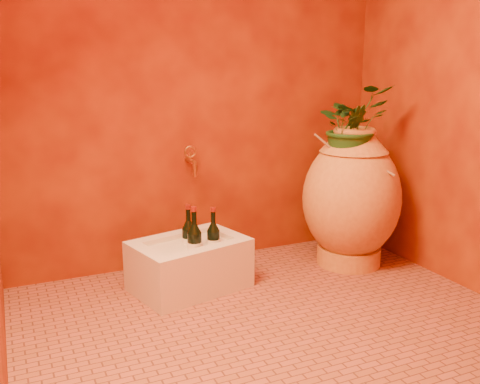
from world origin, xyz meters
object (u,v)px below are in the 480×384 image
wine_bottle_c (189,240)px  wall_tap (191,159)px  stone_basin (189,265)px  amphora (351,198)px  wine_bottle_a (195,245)px  wine_bottle_b (213,241)px

wine_bottle_c → wall_tap: size_ratio=1.80×
stone_basin → wall_tap: bearing=67.3°
amphora → wine_bottle_c: size_ratio=2.72×
wine_bottle_a → wine_bottle_c: 0.12m
stone_basin → wine_bottle_c: size_ratio=2.16×
stone_basin → wine_bottle_a: wine_bottle_a is taller
wine_bottle_b → wall_tap: wall_tap is taller
amphora → wall_tap: size_ratio=4.90×
wine_bottle_b → wine_bottle_c: size_ratio=0.97×
wine_bottle_b → wall_tap: bearing=89.9°
wall_tap → wine_bottle_b: bearing=-90.1°
amphora → wine_bottle_b: bearing=178.5°
wine_bottle_c → wall_tap: bearing=66.6°
wine_bottle_c → wine_bottle_a: bearing=-92.5°
wine_bottle_c → amphora: bearing=-5.3°
wall_tap → wine_bottle_c: bearing=-113.4°
amphora → wine_bottle_a: 1.09m
amphora → wine_bottle_c: amphora is taller
stone_basin → wall_tap: size_ratio=3.89×
stone_basin → wine_bottle_b: (0.14, -0.03, 0.14)m
wine_bottle_b → wine_bottle_a: bearing=-163.0°
wall_tap → amphora: bearing=-22.5°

